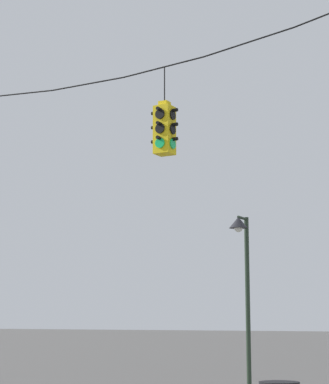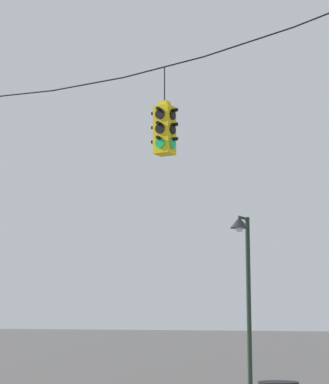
% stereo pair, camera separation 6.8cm
% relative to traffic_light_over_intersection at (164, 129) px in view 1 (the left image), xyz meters
% --- Properties ---
extents(span_wire, '(12.83, 0.03, 0.75)m').
position_rel_traffic_light_over_intersection_xyz_m(span_wire, '(-1.87, -0.00, 1.46)').
color(span_wire, black).
extents(traffic_light_over_intersection, '(0.58, 0.58, 1.77)m').
position_rel_traffic_light_over_intersection_xyz_m(traffic_light_over_intersection, '(0.00, 0.00, 0.00)').
color(traffic_light_over_intersection, yellow).
extents(street_lamp, '(0.48, 0.83, 4.48)m').
position_rel_traffic_light_over_intersection_xyz_m(street_lamp, '(-0.67, 5.34, -2.16)').
color(street_lamp, '#233323').
rests_on(street_lamp, ground_plane).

